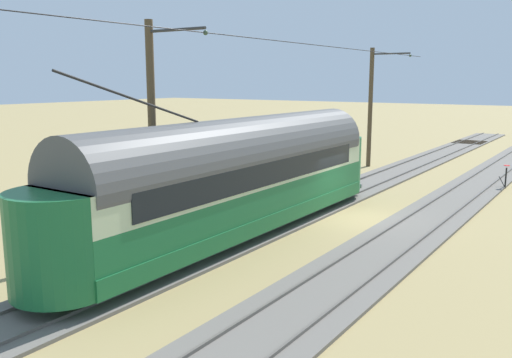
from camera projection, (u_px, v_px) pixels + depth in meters
The scene contains 9 objects.
ground_plane at pixel (357, 218), 22.35m from camera, with size 220.00×220.00×0.00m, color #9E8956.
track_streetcar_siding at pixel (421, 224), 21.22m from camera, with size 2.80×80.00×0.18m.
track_adjacent_siding at pixel (307, 208), 23.98m from camera, with size 2.80×80.00×0.18m.
vintage_streetcar at pixel (240, 175), 19.43m from camera, with size 2.65×17.75×5.69m.
catenary_pole_foreground at pixel (371, 106), 35.10m from camera, with size 2.67×0.28×7.62m.
catenary_pole_mid_near at pixel (154, 128), 18.93m from camera, with size 2.67×0.28×7.62m.
overhead_wire_run at pixel (218, 34), 17.65m from camera, with size 2.47×43.58×0.18m.
switch_stand at pixel (506, 175), 28.41m from camera, with size 0.50×0.30×1.24m.
spare_tie_stack at pixel (208, 208), 22.99m from camera, with size 2.40×2.40×0.54m.
Camera 1 is at (-8.62, 20.35, 5.61)m, focal length 38.20 mm.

